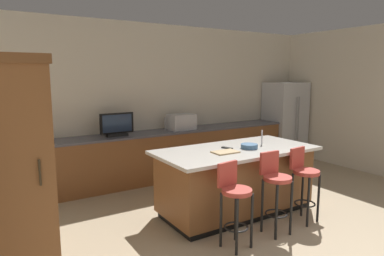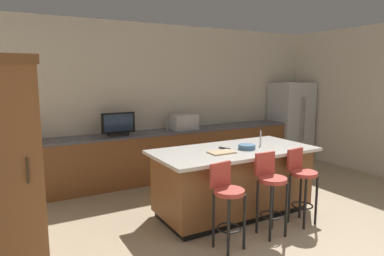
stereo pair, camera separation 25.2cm
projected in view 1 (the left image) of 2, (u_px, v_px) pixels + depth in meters
The scene contains 17 objects.
wall_back at pixel (170, 100), 6.75m from camera, with size 7.15×0.12×2.90m, color beige.
wall_right at pixel (375, 101), 6.64m from camera, with size 0.12×4.87×2.90m, color beige.
counter_back at pixel (176, 153), 6.54m from camera, with size 4.93×0.62×0.91m.
kitchen_island at pixel (236, 180), 4.81m from camera, with size 2.28×1.10×0.93m.
refrigerator at pixel (285, 121), 7.96m from camera, with size 0.87×0.73×1.78m.
range_oven at pixel (11, 175), 5.06m from camera, with size 0.72×0.63×0.93m.
cabinet_tower at pixel (11, 175), 2.90m from camera, with size 0.68×0.60×2.12m.
microwave at pixel (181, 122), 6.51m from camera, with size 0.48×0.36×0.30m, color #B7BABF.
tv_monitor at pixel (117, 125), 5.78m from camera, with size 0.58×0.16×0.40m.
sink_faucet_back at pixel (165, 124), 6.45m from camera, with size 0.02×0.02×0.24m, color #B2B2B7.
sink_faucet_island at pixel (262, 138), 4.97m from camera, with size 0.02×0.02×0.22m, color #B2B2B7.
bar_stool_left at pixel (234, 198), 3.81m from camera, with size 0.34×0.36×0.97m.
bar_stool_center at pixel (275, 185), 4.15m from camera, with size 0.34×0.34×1.01m.
bar_stool_right at pixel (304, 178), 4.50m from camera, with size 0.34×0.36×0.99m.
fruit_bowl at pixel (249, 146), 4.74m from camera, with size 0.24×0.24×0.06m, color #3F668C.
tv_remote at pixel (227, 148), 4.73m from camera, with size 0.04×0.17×0.02m, color black.
cutting_board at pixel (225, 152), 4.49m from camera, with size 0.34×0.22×0.02m, color tan.
Camera 1 is at (-3.19, -1.50, 1.94)m, focal length 31.69 mm.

